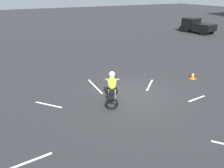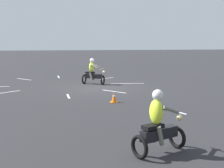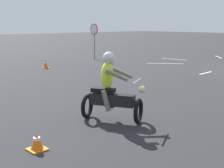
# 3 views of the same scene
# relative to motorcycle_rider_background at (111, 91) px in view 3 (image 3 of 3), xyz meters

# --- Properties ---
(motorcycle_rider_background) EXTENTS (1.52, 1.18, 1.66)m
(motorcycle_rider_background) POSITION_rel_motorcycle_rider_background_xyz_m (0.00, 0.00, 0.00)
(motorcycle_rider_background) COLOR black
(motorcycle_rider_background) RESTS_ON ground
(stop_sign) EXTENTS (0.70, 0.08, 2.30)m
(stop_sign) POSITION_rel_motorcycle_rider_background_xyz_m (10.24, -8.23, 0.91)
(stop_sign) COLOR slate
(stop_sign) RESTS_ON ground
(traffic_cone_near_left) EXTENTS (0.32, 0.32, 0.33)m
(traffic_cone_near_left) POSITION_rel_motorcycle_rider_background_xyz_m (-0.37, 2.22, -0.57)
(traffic_cone_near_left) COLOR orange
(traffic_cone_near_left) RESTS_ON ground
(traffic_cone_mid_center) EXTENTS (0.32, 0.32, 0.42)m
(traffic_cone_mid_center) POSITION_rel_motorcycle_rider_background_xyz_m (8.88, -3.71, -0.52)
(traffic_cone_mid_center) COLOR orange
(traffic_cone_mid_center) RESTS_ON ground
(lane_stripe_e) EXTENTS (1.86, 0.27, 0.01)m
(lane_stripe_e) POSITION_rel_motorcycle_rider_background_xyz_m (6.69, -12.09, -0.72)
(lane_stripe_e) COLOR silver
(lane_stripe_e) RESTS_ON ground
(lane_stripe_ne) EXTENTS (1.69, 1.44, 0.01)m
(lane_stripe_ne) POSITION_rel_motorcycle_rider_background_xyz_m (5.74, -9.80, -0.72)
(lane_stripe_ne) COLOR silver
(lane_stripe_ne) RESTS_ON ground
(lane_stripe_n) EXTENTS (0.19, 1.22, 0.01)m
(lane_stripe_n) POSITION_rel_motorcycle_rider_background_xyz_m (2.24, -8.33, -0.72)
(lane_stripe_n) COLOR silver
(lane_stripe_n) RESTS_ON ground
(lane_stripe_se) EXTENTS (1.18, 1.27, 0.01)m
(lane_stripe_se) POSITION_rel_motorcycle_rider_background_xyz_m (5.37, -15.51, -0.72)
(lane_stripe_se) COLOR silver
(lane_stripe_se) RESTS_ON ground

